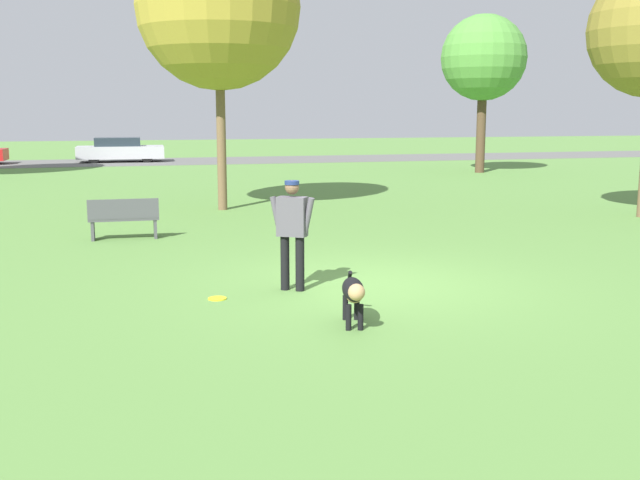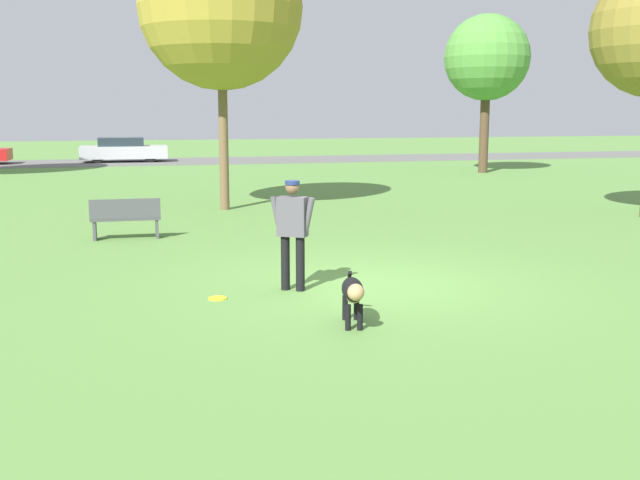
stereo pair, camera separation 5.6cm
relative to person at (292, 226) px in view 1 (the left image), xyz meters
The scene contains 9 objects.
ground_plane 1.52m from the person, ahead, with size 120.00×120.00×0.00m, color #56843D.
far_road_strip 29.53m from the person, 87.70° to the left, with size 120.00×6.00×0.01m.
person is the anchor object (origin of this frame).
dog 2.09m from the person, 81.38° to the right, with size 0.41×1.14×0.62m.
frisbee 1.49m from the person, 167.64° to the right, with size 0.26×0.26×0.02m.
tree_mid_center 10.29m from the person, 88.66° to the left, with size 4.20×4.20×7.30m.
tree_far_right 22.92m from the person, 56.45° to the left, with size 3.56×3.56×6.58m.
parked_car_silver 29.80m from the person, 94.60° to the left, with size 4.38×1.87×1.27m.
park_bench 5.71m from the person, 114.35° to the left, with size 1.41×0.43×0.84m.
Camera 1 is at (-3.53, -10.44, 2.58)m, focal length 42.00 mm.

